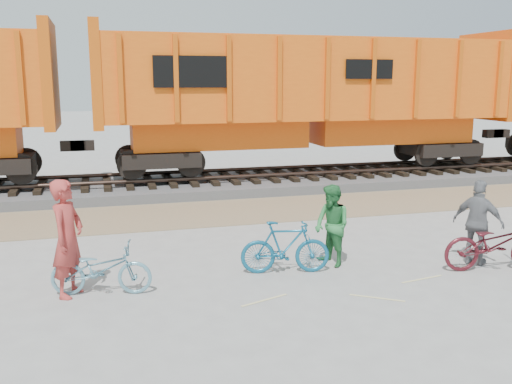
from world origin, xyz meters
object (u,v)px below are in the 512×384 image
(bicycle_blue, at_px, (101,269))
(person_woman, at_px, (478,223))
(bicycle_teal, at_px, (285,247))
(bicycle_maroon, at_px, (495,244))
(person_man, at_px, (332,226))
(person_solo, at_px, (68,238))
(hopper_car_center, at_px, (309,95))

(bicycle_blue, distance_m, person_woman, 7.00)
(bicycle_teal, distance_m, bicycle_maroon, 3.92)
(bicycle_maroon, xyz_separation_m, person_man, (-2.82, 1.09, 0.27))
(person_woman, bearing_deg, bicycle_maroon, 159.14)
(bicycle_teal, distance_m, person_man, 1.06)
(person_man, xyz_separation_m, person_woman, (2.72, -0.69, 0.04))
(bicycle_blue, bearing_deg, bicycle_maroon, -83.77)
(bicycle_teal, distance_m, person_solo, 3.80)
(person_man, bearing_deg, person_solo, -102.05)
(bicycle_blue, bearing_deg, person_woman, -80.59)
(hopper_car_center, relative_size, bicycle_teal, 8.54)
(bicycle_teal, height_order, person_woman, person_woman)
(hopper_car_center, distance_m, person_solo, 11.64)
(bicycle_blue, height_order, person_woman, person_woman)
(bicycle_teal, xyz_separation_m, person_man, (1.00, 0.20, 0.29))
(person_woman, bearing_deg, bicycle_blue, 52.61)
(person_solo, bearing_deg, bicycle_maroon, -70.17)
(hopper_car_center, bearing_deg, person_woman, -89.81)
(person_solo, relative_size, person_man, 1.24)
(bicycle_maroon, relative_size, person_solo, 1.00)
(bicycle_maroon, relative_size, person_woman, 1.18)
(bicycle_blue, distance_m, bicycle_maroon, 7.12)
(bicycle_blue, bearing_deg, person_man, -72.88)
(bicycle_teal, bearing_deg, person_man, -67.46)
(bicycle_teal, distance_m, person_woman, 3.77)
(person_solo, height_order, person_woman, person_solo)
(bicycle_teal, relative_size, person_solo, 0.84)
(bicycle_maroon, bearing_deg, person_woman, 24.20)
(person_man, bearing_deg, hopper_car_center, 146.75)
(hopper_car_center, xyz_separation_m, bicycle_blue, (-6.96, -8.80, -2.57))
(person_solo, distance_m, person_man, 4.78)
(bicycle_teal, bearing_deg, person_solo, 102.59)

